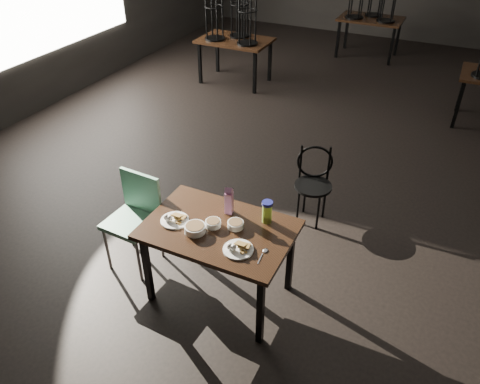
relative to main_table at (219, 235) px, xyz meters
The scene contains 13 objects.
main_table is the anchor object (origin of this frame).
plate_left 0.39m from the main_table, 167.49° to the right, with size 0.23×0.23×0.08m.
plate_right 0.33m from the main_table, 34.11° to the right, with size 0.24×0.24×0.08m.
bowl_near 0.12m from the main_table, behind, with size 0.13×0.13×0.05m.
bowl_far 0.17m from the main_table, 28.99° to the left, with size 0.13×0.13×0.05m.
bowl_big 0.22m from the main_table, 139.63° to the right, with size 0.17×0.17×0.06m.
juice_carton 0.29m from the main_table, 93.94° to the left, with size 0.07×0.07×0.25m.
water_bottle 0.44m from the main_table, 37.66° to the left, with size 0.10×0.10×0.20m.
spoon 0.47m from the main_table, 13.30° to the right, with size 0.04×0.19×0.01m.
bentwood_chair 1.48m from the main_table, 76.01° to the left, with size 0.43×0.42×0.82m.
school_chair 0.92m from the main_table, behind, with size 0.44×0.44×0.91m.
bg_table_left 5.03m from the main_table, 114.78° to the left, with size 1.20×0.80×1.48m.
bg_table_far 6.94m from the main_table, 92.79° to the left, with size 1.20×0.80×1.48m.
Camera 1 is at (0.77, -4.97, 3.13)m, focal length 35.00 mm.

